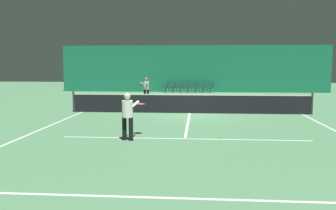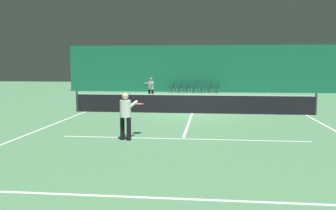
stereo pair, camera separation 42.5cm
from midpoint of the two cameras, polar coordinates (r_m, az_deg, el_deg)
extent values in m
plane|color=#4C7F56|center=(18.75, 2.67, -1.25)|extent=(60.00, 60.00, 0.00)
cube|color=#196B4C|center=(32.36, 3.56, 5.53)|extent=(23.00, 0.12, 4.01)
cube|color=silver|center=(30.58, 3.47, 1.72)|extent=(11.00, 0.10, 0.00)
cube|color=silver|center=(7.15, -0.81, -14.01)|extent=(11.00, 0.10, 0.00)
cube|color=silver|center=(25.11, 3.19, 0.69)|extent=(8.25, 0.10, 0.00)
cube|color=silver|center=(12.44, 1.62, -5.16)|extent=(8.25, 0.10, 0.00)
cube|color=silver|center=(19.72, -13.51, -1.04)|extent=(0.10, 23.80, 0.00)
cube|color=silver|center=(19.36, 19.17, -1.36)|extent=(0.10, 23.80, 0.00)
cube|color=silver|center=(18.75, 2.67, -1.25)|extent=(0.10, 12.80, 0.00)
cube|color=black|center=(18.69, 2.68, 0.19)|extent=(11.90, 0.02, 0.95)
cube|color=white|center=(18.65, 2.69, 1.57)|extent=(11.90, 0.02, 0.05)
cylinder|color=#333338|center=(19.81, -14.79, 0.51)|extent=(0.10, 0.10, 1.07)
cylinder|color=#333338|center=(19.42, 20.52, 0.20)|extent=(0.10, 0.10, 1.07)
cylinder|color=black|center=(12.29, -7.65, -3.58)|extent=(0.18, 0.18, 0.76)
cylinder|color=black|center=(12.17, -6.66, -3.66)|extent=(0.18, 0.18, 0.76)
cylinder|color=white|center=(12.13, -7.20, -0.59)|extent=(0.44, 0.44, 0.55)
sphere|color=beige|center=(12.09, -7.23, 1.34)|extent=(0.21, 0.21, 0.21)
cylinder|color=white|center=(12.40, -7.22, 0.15)|extent=(0.24, 0.52, 0.22)
cylinder|color=white|center=(12.27, -6.06, 0.09)|extent=(0.24, 0.52, 0.22)
cylinder|color=black|center=(12.69, -5.77, 0.00)|extent=(0.12, 0.30, 0.03)
torus|color=red|center=(12.96, -5.14, 0.14)|extent=(0.41, 0.41, 0.03)
cylinder|color=silver|center=(12.96, -5.14, 0.14)|extent=(0.35, 0.35, 0.00)
cylinder|color=black|center=(24.83, -3.56, 1.50)|extent=(0.19, 0.19, 0.76)
cylinder|color=black|center=(24.95, -4.05, 1.52)|extent=(0.19, 0.19, 0.76)
cylinder|color=#B7B7BC|center=(24.84, -3.82, 3.01)|extent=(0.45, 0.45, 0.55)
sphere|color=#936B4C|center=(24.82, -3.82, 3.96)|extent=(0.21, 0.21, 0.21)
cylinder|color=#B7B7BC|center=(24.55, -3.80, 3.27)|extent=(0.26, 0.52, 0.22)
cylinder|color=#B7B7BC|center=(24.68, -4.38, 3.28)|extent=(0.26, 0.52, 0.22)
cylinder|color=black|center=(24.27, -4.55, 3.07)|extent=(0.13, 0.30, 0.03)
torus|color=black|center=(24.00, -4.89, 3.03)|extent=(0.42, 0.42, 0.03)
cylinder|color=silver|center=(24.00, -4.89, 3.03)|extent=(0.35, 0.35, 0.00)
cylinder|color=#99999E|center=(32.23, -1.08, 2.31)|extent=(0.03, 0.03, 0.39)
cylinder|color=#99999E|center=(31.86, -1.15, 2.26)|extent=(0.03, 0.03, 0.39)
cylinder|color=#99999E|center=(32.20, -0.41, 2.31)|extent=(0.03, 0.03, 0.39)
cylinder|color=#99999E|center=(31.82, -0.47, 2.26)|extent=(0.03, 0.03, 0.39)
cube|color=#232328|center=(32.01, -0.78, 2.68)|extent=(0.44, 0.44, 0.05)
cube|color=#232328|center=(31.98, -0.42, 3.08)|extent=(0.04, 0.44, 0.40)
cylinder|color=#99999E|center=(32.18, 0.05, 2.30)|extent=(0.03, 0.03, 0.39)
cylinder|color=#99999E|center=(31.80, -0.01, 2.26)|extent=(0.03, 0.03, 0.39)
cylinder|color=#99999E|center=(32.15, 0.72, 2.30)|extent=(0.03, 0.03, 0.39)
cylinder|color=#99999E|center=(31.77, 0.67, 2.25)|extent=(0.03, 0.03, 0.39)
cube|color=#232328|center=(31.96, 0.36, 2.67)|extent=(0.44, 0.44, 0.05)
cube|color=#232328|center=(31.93, 0.72, 3.07)|extent=(0.04, 0.44, 0.40)
cylinder|color=#99999E|center=(32.13, 1.18, 2.30)|extent=(0.03, 0.03, 0.39)
cylinder|color=#99999E|center=(31.75, 1.14, 2.25)|extent=(0.03, 0.03, 0.39)
cylinder|color=#99999E|center=(32.11, 1.86, 2.29)|extent=(0.03, 0.03, 0.39)
cylinder|color=#99999E|center=(31.73, 1.82, 2.24)|extent=(0.03, 0.03, 0.39)
cube|color=#232328|center=(31.92, 1.50, 2.66)|extent=(0.44, 0.44, 0.05)
cube|color=#232328|center=(31.89, 1.86, 3.07)|extent=(0.04, 0.44, 0.40)
cylinder|color=#99999E|center=(32.10, 2.32, 2.29)|extent=(0.03, 0.03, 0.39)
cylinder|color=#99999E|center=(31.72, 2.29, 2.24)|extent=(0.03, 0.03, 0.39)
cylinder|color=#99999E|center=(32.09, 3.00, 2.28)|extent=(0.03, 0.03, 0.39)
cylinder|color=#99999E|center=(31.71, 2.97, 2.24)|extent=(0.03, 0.03, 0.39)
cube|color=#232328|center=(31.89, 2.65, 2.66)|extent=(0.44, 0.44, 0.05)
cube|color=#232328|center=(31.87, 3.01, 3.06)|extent=(0.04, 0.44, 0.40)
cylinder|color=#99999E|center=(32.08, 3.46, 2.28)|extent=(0.03, 0.03, 0.39)
cylinder|color=#99999E|center=(31.70, 3.44, 2.23)|extent=(0.03, 0.03, 0.39)
cylinder|color=#99999E|center=(32.07, 4.13, 2.27)|extent=(0.03, 0.03, 0.39)
cylinder|color=#99999E|center=(31.69, 4.13, 2.23)|extent=(0.03, 0.03, 0.39)
cube|color=#232328|center=(31.87, 3.79, 2.65)|extent=(0.44, 0.44, 0.05)
cube|color=#232328|center=(31.85, 4.16, 3.05)|extent=(0.04, 0.44, 0.40)
cylinder|color=#99999E|center=(32.07, 4.59, 2.27)|extent=(0.03, 0.03, 0.39)
cylinder|color=#99999E|center=(31.69, 4.59, 2.22)|extent=(0.03, 0.03, 0.39)
cylinder|color=#99999E|center=(32.07, 5.27, 2.26)|extent=(0.03, 0.03, 0.39)
cylinder|color=#99999E|center=(31.69, 5.28, 2.21)|extent=(0.03, 0.03, 0.39)
cube|color=#232328|center=(31.87, 4.94, 2.64)|extent=(0.44, 0.44, 0.05)
cube|color=#232328|center=(31.85, 5.30, 3.04)|extent=(0.04, 0.44, 0.40)
cylinder|color=#99999E|center=(32.08, 5.73, 2.26)|extent=(0.03, 0.03, 0.39)
cylinder|color=#99999E|center=(31.70, 5.75, 2.21)|extent=(0.03, 0.03, 0.39)
cylinder|color=#99999E|center=(32.09, 6.41, 2.25)|extent=(0.03, 0.03, 0.39)
cylinder|color=#99999E|center=(31.71, 6.43, 2.20)|extent=(0.03, 0.03, 0.39)
cube|color=#232328|center=(31.88, 6.09, 2.63)|extent=(0.44, 0.44, 0.05)
cube|color=#232328|center=(31.87, 6.45, 3.03)|extent=(0.04, 0.44, 0.40)
sphere|color=#D1DB33|center=(12.71, 7.09, -4.82)|extent=(0.07, 0.07, 0.07)
camera|label=1|loc=(0.21, -90.84, -0.09)|focal=40.00mm
camera|label=2|loc=(0.21, 89.16, 0.09)|focal=40.00mm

